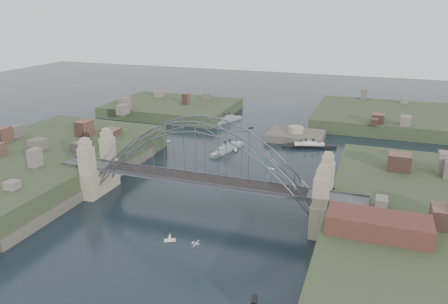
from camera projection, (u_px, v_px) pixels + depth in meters
ground at (201, 208)px, 115.34m from camera, size 500.00×500.00×0.00m
bridge at (201, 165)px, 111.36m from camera, size 84.00×13.80×24.60m
shore_west at (30, 174)px, 132.96m from camera, size 50.50×90.00×12.00m
shore_east at (438, 238)px, 96.45m from camera, size 50.50×90.00×12.00m
headland_nw at (173, 112)px, 217.36m from camera, size 60.00×45.00×9.00m
headland_ne at (394, 122)px, 197.20m from camera, size 70.00×55.00×9.50m
fort_island at (295, 140)px, 174.01m from camera, size 22.00×16.00×9.40m
wharf_shed at (378, 225)px, 85.62m from camera, size 20.00×8.00×4.00m
finger_pier at (342, 302)px, 77.74m from camera, size 4.00×22.00×1.40m
naval_cruiser_near at (227, 149)px, 159.89m from camera, size 7.34×19.31×5.79m
naval_cruiser_far at (227, 120)px, 200.03m from camera, size 9.21×16.65×5.80m
ocean_liner at (309, 146)px, 163.55m from camera, size 20.09×8.81×4.96m
aeroplane at (195, 243)px, 89.38m from camera, size 1.50×2.87×0.42m
small_boat_a at (155, 175)px, 137.12m from camera, size 2.43×1.45×0.45m
small_boat_b at (271, 169)px, 142.21m from camera, size 2.08×1.06×0.45m
small_boat_c at (170, 238)px, 98.83m from camera, size 2.73×1.98×2.38m
small_boat_d at (329, 162)px, 146.25m from camera, size 2.19×2.36×2.38m
small_boat_e at (165, 142)px, 170.68m from camera, size 3.67×3.76×0.45m
small_boat_f at (236, 149)px, 159.03m from camera, size 1.19×1.64×2.38m
small_boat_g at (254, 299)px, 79.15m from camera, size 1.26×2.55×0.45m
small_boat_h at (251, 128)px, 190.05m from camera, size 2.17×1.99×0.45m
small_boat_i at (339, 194)px, 122.74m from camera, size 2.01×2.76×1.43m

